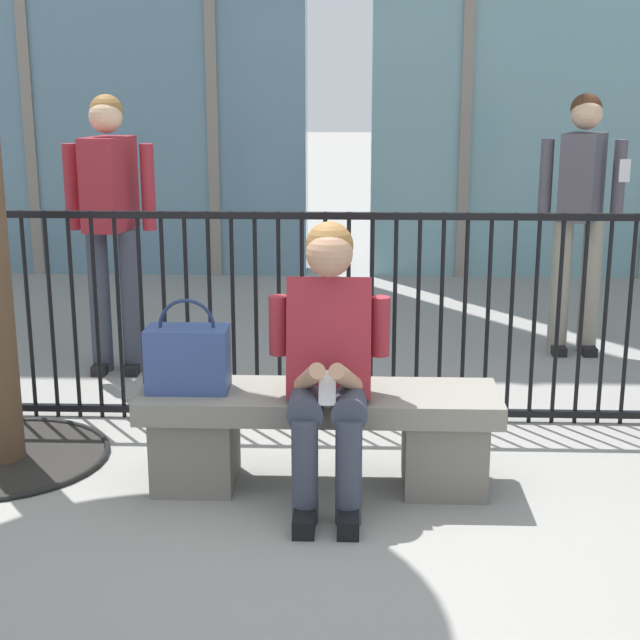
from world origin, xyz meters
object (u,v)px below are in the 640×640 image
object	(u,v)px
bystander_at_railing	(581,204)
seated_person_with_phone	(329,356)
bystander_further_back	(111,213)
stone_bench	(319,429)
handbag_on_bench	(188,358)

from	to	relation	value
bystander_at_railing	seated_person_with_phone	bearing A→B (deg)	-123.72
bystander_further_back	bystander_at_railing	bearing A→B (deg)	10.17
seated_person_with_phone	bystander_at_railing	size ratio (longest dim) A/B	0.71
seated_person_with_phone	bystander_further_back	distance (m)	2.33
bystander_at_railing	stone_bench	bearing A→B (deg)	-125.97
stone_bench	seated_person_with_phone	world-z (taller)	seated_person_with_phone
stone_bench	handbag_on_bench	distance (m)	0.67
stone_bench	handbag_on_bench	size ratio (longest dim) A/B	3.82
stone_bench	seated_person_with_phone	xyz separation A→B (m)	(0.05, -0.13, 0.38)
stone_bench	bystander_further_back	size ratio (longest dim) A/B	0.94
stone_bench	bystander_further_back	distance (m)	2.29
seated_person_with_phone	bystander_further_back	world-z (taller)	bystander_further_back
bystander_at_railing	bystander_further_back	xyz separation A→B (m)	(-2.96, -0.53, -0.00)
seated_person_with_phone	bystander_at_railing	world-z (taller)	bystander_at_railing
bystander_further_back	stone_bench	bearing A→B (deg)	-52.03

